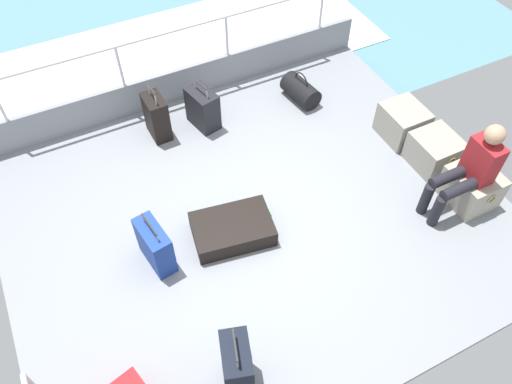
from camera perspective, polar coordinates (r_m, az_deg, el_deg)
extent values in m
cube|color=gray|center=(5.56, -0.11, -2.68)|extent=(4.40, 5.20, 0.06)
cube|color=gray|center=(6.81, -8.51, 11.88)|extent=(0.06, 5.20, 0.45)
cylinder|color=silver|center=(6.50, -26.19, 7.54)|extent=(0.04, 0.04, 1.00)
cylinder|color=silver|center=(6.52, -14.57, 11.81)|extent=(0.04, 0.04, 1.00)
cylinder|color=silver|center=(6.83, -3.19, 15.43)|extent=(0.04, 0.04, 1.00)
cylinder|color=silver|center=(7.39, 7.13, 18.13)|extent=(0.04, 0.04, 1.00)
cylinder|color=silver|center=(6.36, -9.35, 17.32)|extent=(0.04, 4.16, 0.04)
cube|color=white|center=(8.26, -11.75, 14.24)|extent=(2.40, 7.28, 0.01)
cube|color=gray|center=(6.46, 16.07, 7.49)|extent=(0.51, 0.46, 0.41)
torus|color=tan|center=(6.55, 14.84, 9.47)|extent=(0.02, 0.12, 0.12)
torus|color=tan|center=(6.28, 17.66, 6.50)|extent=(0.02, 0.12, 0.12)
cube|color=gray|center=(6.23, 19.32, 4.33)|extent=(0.51, 0.48, 0.39)
torus|color=tan|center=(6.30, 18.03, 6.39)|extent=(0.02, 0.12, 0.12)
torus|color=tan|center=(6.07, 21.03, 3.20)|extent=(0.02, 0.12, 0.12)
cube|color=#9E9989|center=(5.98, 22.95, 0.53)|extent=(0.52, 0.47, 0.41)
torus|color=tan|center=(6.02, 21.57, 2.79)|extent=(0.02, 0.12, 0.12)
torus|color=tan|center=(5.83, 24.87, -0.76)|extent=(0.02, 0.12, 0.12)
cube|color=maroon|center=(5.64, 23.96, 3.26)|extent=(0.34, 0.20, 0.48)
sphere|color=tan|center=(5.41, 25.16, 5.83)|extent=(0.20, 0.20, 0.20)
cylinder|color=black|center=(5.56, 21.74, 0.28)|extent=(0.12, 0.40, 0.12)
cylinder|color=black|center=(5.63, 19.54, -2.02)|extent=(0.11, 0.11, 0.41)
cylinder|color=black|center=(5.63, 20.59, 1.55)|extent=(0.12, 0.40, 0.12)
cylinder|color=black|center=(5.70, 18.43, -0.74)|extent=(0.11, 0.11, 0.41)
cube|color=black|center=(4.35, -2.14, -19.15)|extent=(0.44, 0.33, 0.71)
cylinder|color=#A5A8AD|center=(4.01, -2.55, -15.54)|extent=(0.02, 0.02, 0.12)
cylinder|color=#A5A8AD|center=(3.92, -2.07, -18.65)|extent=(0.02, 0.02, 0.12)
cylinder|color=#2D2D2D|center=(3.91, -2.35, -16.74)|extent=(0.25, 0.09, 0.02)
cube|color=white|center=(4.14, -0.53, -17.85)|extent=(0.05, 0.02, 0.08)
cube|color=navy|center=(5.09, -11.21, -5.91)|extent=(0.48, 0.27, 0.51)
cylinder|color=#A5A8AD|center=(4.93, -12.48, -2.85)|extent=(0.02, 0.02, 0.10)
cylinder|color=#A5A8AD|center=(4.77, -11.00, -5.04)|extent=(0.02, 0.02, 0.10)
cylinder|color=#2D2D2D|center=(4.81, -11.85, -3.58)|extent=(0.29, 0.06, 0.02)
cube|color=silver|center=(5.04, -10.31, -4.79)|extent=(0.05, 0.01, 0.08)
cube|color=black|center=(5.30, -2.64, -4.15)|extent=(0.67, 0.90, 0.21)
cube|color=green|center=(5.31, 1.64, -2.65)|extent=(0.05, 0.01, 0.08)
cube|color=black|center=(6.28, -11.04, 8.22)|extent=(0.37, 0.23, 0.56)
cylinder|color=#A5A8AD|center=(6.14, -11.93, 11.28)|extent=(0.02, 0.02, 0.15)
cylinder|color=#A5A8AD|center=(5.97, -11.17, 10.14)|extent=(0.02, 0.02, 0.15)
cylinder|color=#2D2D2D|center=(6.01, -11.67, 11.28)|extent=(0.24, 0.03, 0.02)
cube|color=green|center=(6.23, -10.24, 9.42)|extent=(0.05, 0.01, 0.08)
cube|color=black|center=(6.36, -5.97, 9.25)|extent=(0.46, 0.34, 0.50)
cylinder|color=#A5A8AD|center=(6.24, -6.89, 11.99)|extent=(0.02, 0.02, 0.12)
cylinder|color=#A5A8AD|center=(6.07, -5.52, 10.89)|extent=(0.02, 0.02, 0.12)
cylinder|color=#2D2D2D|center=(6.12, -6.26, 11.90)|extent=(0.27, 0.08, 0.02)
cube|color=green|center=(6.32, -5.10, 10.71)|extent=(0.05, 0.02, 0.08)
cylinder|color=black|center=(6.78, 5.00, 11.22)|extent=(0.56, 0.36, 0.28)
torus|color=black|center=(6.69, 5.09, 12.23)|extent=(0.24, 0.05, 0.24)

